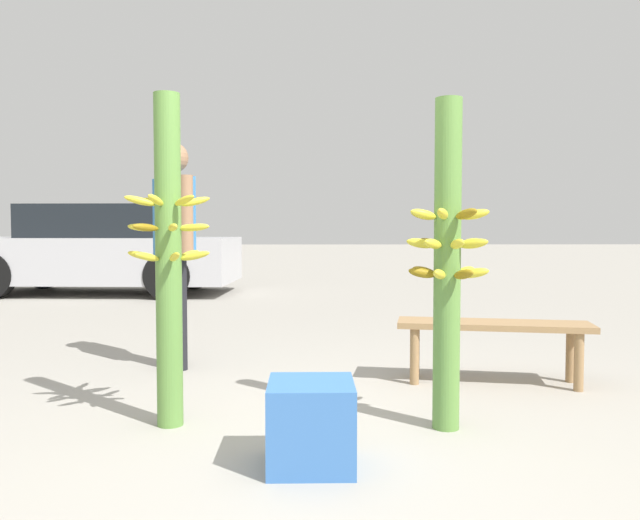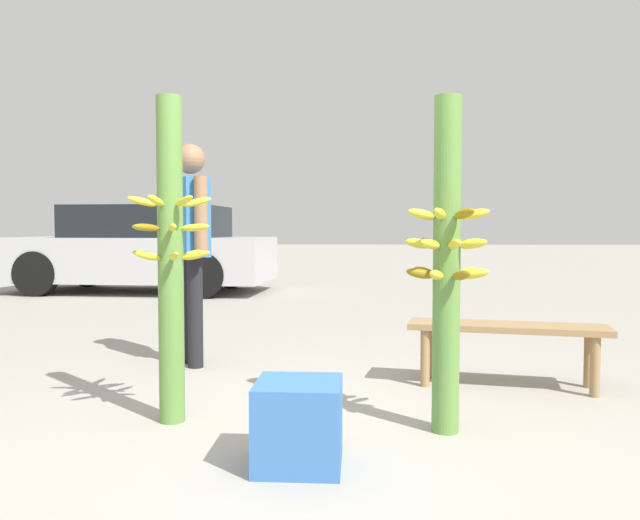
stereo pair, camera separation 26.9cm
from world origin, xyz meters
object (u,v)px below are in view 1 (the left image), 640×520
(vendor_person, at_px, (174,233))
(market_bench, at_px, (493,332))
(parked_car, at_px, (103,251))
(banana_stalk_center, at_px, (447,261))
(banana_stalk_left, at_px, (168,257))
(produce_crate, at_px, (311,424))

(vendor_person, relative_size, market_bench, 1.28)
(parked_car, bearing_deg, banana_stalk_center, -146.65)
(banana_stalk_center, relative_size, parked_car, 0.39)
(banana_stalk_left, bearing_deg, produce_crate, -38.40)
(market_bench, distance_m, parked_car, 7.46)
(banana_stalk_left, relative_size, produce_crate, 4.66)
(market_bench, relative_size, parked_car, 0.30)
(produce_crate, bearing_deg, banana_stalk_center, 35.90)
(banana_stalk_center, height_order, market_bench, banana_stalk_center)
(vendor_person, height_order, market_bench, vendor_person)
(market_bench, height_order, parked_car, parked_car)
(produce_crate, bearing_deg, vendor_person, 117.11)
(market_bench, bearing_deg, vendor_person, 177.89)
(vendor_person, xyz_separation_m, market_bench, (2.22, -0.52, -0.66))
(vendor_person, bearing_deg, produce_crate, -4.57)
(market_bench, bearing_deg, parked_car, 138.27)
(banana_stalk_left, bearing_deg, parked_car, 110.67)
(banana_stalk_left, bearing_deg, banana_stalk_center, -3.12)
(market_bench, bearing_deg, banana_stalk_left, -145.39)
(vendor_person, xyz_separation_m, parked_car, (-2.29, 5.41, -0.31))
(banana_stalk_center, bearing_deg, parked_car, 120.19)
(banana_stalk_center, xyz_separation_m, parked_car, (-3.99, 6.86, -0.17))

